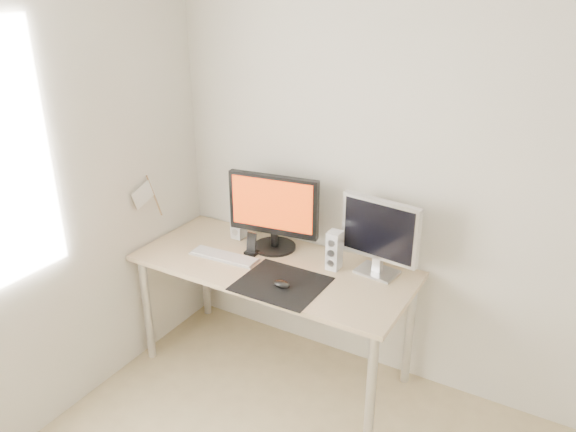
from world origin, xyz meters
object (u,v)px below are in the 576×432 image
at_px(speaker_left, 238,221).
at_px(keyboard, 224,256).
at_px(desk, 273,276).
at_px(second_monitor, 380,234).
at_px(mouse, 282,284).
at_px(speaker_right, 334,250).
at_px(main_monitor, 273,210).
at_px(phone_dock, 252,248).

xyz_separation_m(speaker_left, keyboard, (0.08, -0.27, -0.10)).
xyz_separation_m(desk, second_monitor, (0.55, 0.20, 0.32)).
distance_m(second_monitor, keyboard, 0.92).
distance_m(mouse, speaker_right, 0.37).
distance_m(mouse, desk, 0.28).
height_order(mouse, speaker_left, speaker_left).
xyz_separation_m(main_monitor, speaker_left, (-0.27, 0.03, -0.14)).
bearing_deg(desk, phone_dock, 165.78).
bearing_deg(speaker_right, speaker_left, 174.40).
bearing_deg(mouse, speaker_right, 65.98).
bearing_deg(phone_dock, main_monitor, 58.14).
distance_m(main_monitor, second_monitor, 0.65).
bearing_deg(speaker_left, mouse, -35.96).
relative_size(speaker_right, phone_dock, 1.66).
xyz_separation_m(mouse, keyboard, (-0.46, 0.12, -0.01)).
height_order(speaker_left, phone_dock, speaker_left).
distance_m(mouse, second_monitor, 0.59).
height_order(speaker_right, keyboard, speaker_right).
distance_m(speaker_right, keyboard, 0.65).
height_order(keyboard, phone_dock, phone_dock).
relative_size(desk, speaker_left, 7.11).
relative_size(desk, phone_dock, 11.79).
relative_size(keyboard, phone_dock, 3.14).
bearing_deg(speaker_left, phone_dock, -37.46).
relative_size(second_monitor, speaker_right, 2.01).
bearing_deg(second_monitor, speaker_right, -163.26).
xyz_separation_m(mouse, speaker_right, (0.15, 0.33, 0.09)).
xyz_separation_m(speaker_right, keyboard, (-0.61, -0.20, -0.10)).
xyz_separation_m(main_monitor, keyboard, (-0.19, -0.24, -0.25)).
height_order(desk, speaker_right, speaker_right).
relative_size(main_monitor, speaker_left, 2.45).
relative_size(mouse, main_monitor, 0.18).
xyz_separation_m(speaker_left, speaker_right, (0.69, -0.07, 0.00)).
height_order(main_monitor, keyboard, main_monitor).
bearing_deg(desk, keyboard, -165.26).
distance_m(main_monitor, phone_dock, 0.26).
xyz_separation_m(mouse, speaker_left, (-0.55, 0.40, 0.09)).
bearing_deg(desk, main_monitor, 120.36).
height_order(mouse, keyboard, mouse).
xyz_separation_m(desk, speaker_left, (-0.37, 0.19, 0.19)).
distance_m(desk, speaker_left, 0.46).
distance_m(speaker_left, phone_dock, 0.26).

